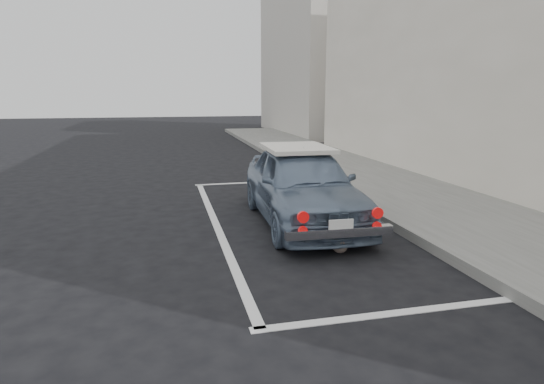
{
  "coord_description": "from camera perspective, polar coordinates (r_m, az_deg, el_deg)",
  "views": [
    {
      "loc": [
        -1.69,
        -4.26,
        2.15
      ],
      "look_at": [
        -0.19,
        1.98,
        0.75
      ],
      "focal_mm": 30.0,
      "sensor_mm": 36.0,
      "label": 1
    }
  ],
  "objects": [
    {
      "name": "cat",
      "position": [
        6.34,
        8.53,
        -6.5
      ],
      "size": [
        0.3,
        0.47,
        0.26
      ],
      "rotation": [
        0.0,
        0.0,
        -0.28
      ],
      "color": "#7A695D",
      "rests_on": "ground"
    },
    {
      "name": "retro_coupe",
      "position": [
        7.63,
        3.81,
        0.97
      ],
      "size": [
        1.65,
        3.85,
        1.29
      ],
      "rotation": [
        0.0,
        0.0,
        -0.03
      ],
      "color": "slate",
      "rests_on": "ground"
    },
    {
      "name": "sidewalk",
      "position": [
        8.21,
        23.72,
        -3.41
      ],
      "size": [
        2.8,
        40.0,
        0.15
      ],
      "primitive_type": "cube",
      "color": "#62615D",
      "rests_on": "ground"
    },
    {
      "name": "building_far",
      "position": [
        25.63,
        5.05,
        16.37
      ],
      "size": [
        3.5,
        10.0,
        8.0
      ],
      "primitive_type": "cube",
      "color": "beige",
      "rests_on": "ground"
    },
    {
      "name": "pline_front",
      "position": [
        11.19,
        -1.93,
        1.22
      ],
      "size": [
        3.0,
        0.12,
        0.01
      ],
      "primitive_type": "cube",
      "color": "silver",
      "rests_on": "ground"
    },
    {
      "name": "pline_side",
      "position": [
        7.61,
        -6.98,
        -4.17
      ],
      "size": [
        0.12,
        7.0,
        0.01
      ],
      "primitive_type": "cube",
      "color": "silver",
      "rests_on": "ground"
    },
    {
      "name": "ground",
      "position": [
        5.06,
        7.58,
        -12.93
      ],
      "size": [
        80.0,
        80.0,
        0.0
      ],
      "primitive_type": "plane",
      "color": "black",
      "rests_on": "ground"
    },
    {
      "name": "pline_rear",
      "position": [
        4.85,
        15.48,
        -14.41
      ],
      "size": [
        3.0,
        0.12,
        0.01
      ],
      "primitive_type": "cube",
      "color": "silver",
      "rests_on": "ground"
    }
  ]
}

